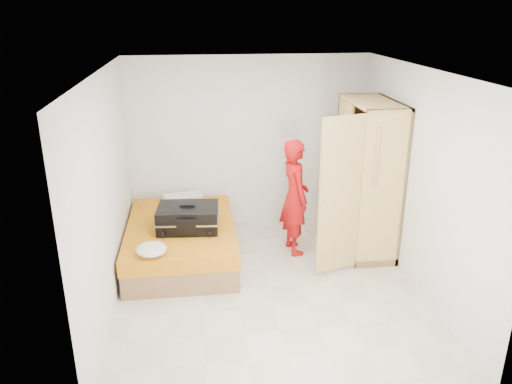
{
  "coord_description": "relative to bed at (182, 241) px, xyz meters",
  "views": [
    {
      "loc": [
        -0.82,
        -5.28,
        3.23
      ],
      "look_at": [
        -0.06,
        0.67,
        1.0
      ],
      "focal_mm": 35.0,
      "sensor_mm": 36.0,
      "label": 1
    }
  ],
  "objects": [
    {
      "name": "room",
      "position": [
        1.05,
        -0.9,
        1.05
      ],
      "size": [
        4.0,
        4.02,
        2.6
      ],
      "color": "beige",
      "rests_on": "ground"
    },
    {
      "name": "bed",
      "position": [
        0.0,
        0.0,
        0.0
      ],
      "size": [
        1.42,
        2.02,
        0.5
      ],
      "color": "#8E6040",
      "rests_on": "ground"
    },
    {
      "name": "suitcase",
      "position": [
        0.11,
        -0.15,
        0.4
      ],
      "size": [
        0.84,
        0.65,
        0.34
      ],
      "rotation": [
        0.0,
        0.0,
        -0.08
      ],
      "color": "black",
      "rests_on": "bed"
    },
    {
      "name": "pillow",
      "position": [
        0.02,
        0.85,
        0.3
      ],
      "size": [
        0.61,
        0.39,
        0.1
      ],
      "primitive_type": "cube",
      "rotation": [
        0.0,
        0.0,
        0.19
      ],
      "color": "silver",
      "rests_on": "bed"
    },
    {
      "name": "person",
      "position": [
        1.55,
        0.04,
        0.55
      ],
      "size": [
        0.47,
        0.64,
        1.61
      ],
      "primitive_type": "imported",
      "rotation": [
        0.0,
        0.0,
        1.72
      ],
      "color": "#B5110B",
      "rests_on": "ground"
    },
    {
      "name": "round_cushion",
      "position": [
        -0.32,
        -0.84,
        0.32
      ],
      "size": [
        0.36,
        0.36,
        0.14
      ],
      "primitive_type": "ellipsoid",
      "color": "silver",
      "rests_on": "bed"
    },
    {
      "name": "wardrobe",
      "position": [
        2.5,
        -0.05,
        0.75
      ],
      "size": [
        1.15,
        1.34,
        2.1
      ],
      "color": "#E1C26E",
      "rests_on": "ground"
    }
  ]
}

